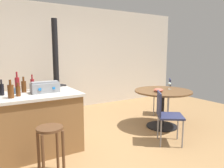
# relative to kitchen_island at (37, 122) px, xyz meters

# --- Properties ---
(ground_plane) EXTENTS (8.80, 8.80, 0.00)m
(ground_plane) POSITION_rel_kitchen_island_xyz_m (0.92, -0.40, -0.45)
(ground_plane) COLOR #A37A4C
(back_wall) EXTENTS (8.00, 0.10, 2.70)m
(back_wall) POSITION_rel_kitchen_island_xyz_m (0.92, 2.25, 0.90)
(back_wall) COLOR beige
(back_wall) RESTS_ON ground_plane
(kitchen_island) EXTENTS (1.28, 0.83, 0.90)m
(kitchen_island) POSITION_rel_kitchen_island_xyz_m (0.00, 0.00, 0.00)
(kitchen_island) COLOR olive
(kitchen_island) RESTS_ON ground_plane
(wooden_stool) EXTENTS (0.32, 0.32, 0.63)m
(wooden_stool) POSITION_rel_kitchen_island_xyz_m (-0.01, -0.80, 0.00)
(wooden_stool) COLOR brown
(wooden_stool) RESTS_ON ground_plane
(dining_table) EXTENTS (1.13, 1.13, 0.75)m
(dining_table) POSITION_rel_kitchen_island_xyz_m (2.41, -0.20, 0.13)
(dining_table) COLOR black
(dining_table) RESTS_ON ground_plane
(folding_chair_near) EXTENTS (0.56, 0.56, 0.87)m
(folding_chair_near) POSITION_rel_kitchen_island_xyz_m (1.89, -0.81, 0.06)
(folding_chair_near) COLOR navy
(folding_chair_near) RESTS_ON ground_plane
(folding_chair_far) EXTENTS (0.57, 0.57, 0.88)m
(folding_chair_far) POSITION_rel_kitchen_island_xyz_m (3.07, 0.41, 0.07)
(folding_chair_far) COLOR navy
(folding_chair_far) RESTS_ON ground_plane
(wood_stove) EXTENTS (0.44, 0.45, 2.25)m
(wood_stove) POSITION_rel_kitchen_island_xyz_m (0.81, 1.60, 0.10)
(wood_stove) COLOR black
(wood_stove) RESTS_ON ground_plane
(toolbox) EXTENTS (0.41, 0.22, 0.17)m
(toolbox) POSITION_rel_kitchen_island_xyz_m (0.15, 0.01, 0.53)
(toolbox) COLOR gray
(toolbox) RESTS_ON kitchen_island
(bottle_1) EXTENTS (0.07, 0.07, 0.31)m
(bottle_1) POSITION_rel_kitchen_island_xyz_m (-0.20, 0.26, 0.57)
(bottle_1) COLOR maroon
(bottle_1) RESTS_ON kitchen_island
(bottle_2) EXTENTS (0.08, 0.08, 0.25)m
(bottle_2) POSITION_rel_kitchen_island_xyz_m (-0.34, -0.16, 0.55)
(bottle_2) COLOR #603314
(bottle_2) RESTS_ON kitchen_island
(bottle_3) EXTENTS (0.06, 0.06, 0.23)m
(bottle_3) POSITION_rel_kitchen_island_xyz_m (-0.43, 0.11, 0.54)
(bottle_3) COLOR black
(bottle_3) RESTS_ON kitchen_island
(bottle_4) EXTENTS (0.06, 0.06, 0.26)m
(bottle_4) POSITION_rel_kitchen_island_xyz_m (0.02, 0.25, 0.55)
(bottle_4) COLOR maroon
(bottle_4) RESTS_ON kitchen_island
(bottle_5) EXTENTS (0.07, 0.07, 0.19)m
(bottle_5) POSITION_rel_kitchen_island_xyz_m (-0.24, -0.07, 0.52)
(bottle_5) COLOR #603314
(bottle_5) RESTS_ON kitchen_island
(bottle_6) EXTENTS (0.07, 0.07, 0.24)m
(bottle_6) POSITION_rel_kitchen_island_xyz_m (-0.12, 0.19, 0.54)
(bottle_6) COLOR #603314
(bottle_6) RESTS_ON kitchen_island
(cup_0) EXTENTS (0.11, 0.08, 0.09)m
(cup_0) POSITION_rel_kitchen_island_xyz_m (-0.24, 0.14, 0.49)
(cup_0) COLOR #4C7099
(cup_0) RESTS_ON kitchen_island
(cup_1) EXTENTS (0.11, 0.08, 0.10)m
(cup_1) POSITION_rel_kitchen_island_xyz_m (0.33, 0.25, 0.50)
(cup_1) COLOR #383838
(cup_1) RESTS_ON kitchen_island
(wine_glass) EXTENTS (0.07, 0.07, 0.14)m
(wine_glass) POSITION_rel_kitchen_island_xyz_m (2.61, -0.17, 0.41)
(wine_glass) COLOR silver
(wine_glass) RESTS_ON dining_table
(serving_bowl) EXTENTS (0.18, 0.18, 0.07)m
(serving_bowl) POSITION_rel_kitchen_island_xyz_m (2.22, -0.27, 0.34)
(serving_bowl) COLOR #DB6651
(serving_bowl) RESTS_ON dining_table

